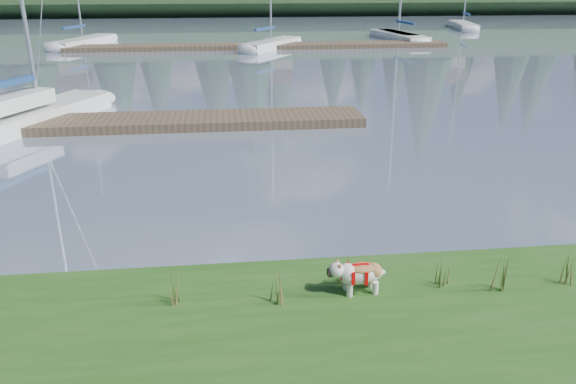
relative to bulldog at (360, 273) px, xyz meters
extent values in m
plane|color=#7B8BA4|center=(-1.24, 32.60, -0.67)|extent=(200.00, 200.00, 0.00)
cylinder|color=silver|center=(-0.16, -0.11, -0.22)|extent=(0.09, 0.09, 0.19)
cylinder|color=silver|center=(-0.17, 0.09, -0.22)|extent=(0.09, 0.09, 0.19)
cylinder|color=silver|center=(0.22, -0.08, -0.22)|extent=(0.09, 0.09, 0.19)
cylinder|color=silver|center=(0.21, 0.11, -0.22)|extent=(0.09, 0.09, 0.19)
ellipsoid|color=silver|center=(0.04, 0.00, -0.02)|extent=(0.65, 0.35, 0.30)
ellipsoid|color=#9F6C3B|center=(0.04, 0.00, 0.08)|extent=(0.46, 0.32, 0.11)
ellipsoid|color=silver|center=(-0.35, -0.02, 0.08)|extent=(0.23, 0.24, 0.22)
cube|color=black|center=(-0.44, -0.03, 0.04)|extent=(0.07, 0.11, 0.09)
cube|color=silver|center=(-8.37, 11.96, -0.45)|extent=(4.43, 7.03, 0.70)
ellipsoid|color=silver|center=(-6.87, 15.14, -0.45)|extent=(2.20, 2.39, 0.70)
cube|color=silver|center=(-8.54, 11.60, 0.28)|extent=(2.10, 2.79, 0.45)
cube|color=#4C3D2C|center=(-5.24, 11.60, -0.52)|extent=(16.00, 2.00, 0.30)
cube|color=#4C3D2C|center=(0.76, 32.60, -0.52)|extent=(26.00, 2.20, 0.30)
cube|color=silver|center=(-11.62, 35.23, -0.45)|extent=(3.63, 6.96, 0.70)
ellipsoid|color=silver|center=(-10.55, 38.47, -0.45)|extent=(2.00, 2.24, 0.70)
cube|color=navy|center=(-11.92, 34.35, 0.73)|extent=(1.05, 2.64, 0.20)
cube|color=silver|center=(1.49, 32.36, -0.45)|extent=(4.68, 6.05, 0.70)
ellipsoid|color=silver|center=(3.23, 34.99, -0.45)|extent=(2.10, 2.19, 0.70)
cube|color=navy|center=(1.01, 31.64, 0.73)|extent=(1.55, 2.20, 0.20)
cube|color=silver|center=(11.73, 36.48, -0.45)|extent=(2.77, 7.56, 0.70)
ellipsoid|color=silver|center=(11.18, 40.14, -0.45)|extent=(1.90, 2.23, 0.70)
cube|color=navy|center=(11.88, 35.49, 0.73)|extent=(0.64, 2.94, 0.20)
cube|color=silver|center=(11.90, 37.25, -0.45)|extent=(2.14, 5.96, 0.70)
ellipsoid|color=silver|center=(11.49, 40.14, -0.45)|extent=(1.49, 1.76, 0.70)
cube|color=navy|center=(12.02, 36.46, 0.73)|extent=(0.53, 2.33, 0.20)
cube|color=silver|center=(20.78, 45.72, -0.45)|extent=(2.89, 7.11, 0.70)
ellipsoid|color=silver|center=(21.45, 49.12, -0.45)|extent=(1.85, 2.15, 0.70)
cube|color=navy|center=(20.60, 44.79, 0.73)|extent=(0.73, 2.74, 0.20)
cone|color=#475B23|center=(-1.33, -0.15, -0.05)|extent=(0.03, 0.03, 0.52)
cone|color=brown|center=(-1.22, -0.22, -0.11)|extent=(0.03, 0.03, 0.42)
cone|color=#475B23|center=(-1.27, -0.12, -0.03)|extent=(0.03, 0.03, 0.57)
cone|color=brown|center=(-1.19, -0.18, -0.13)|extent=(0.03, 0.03, 0.37)
cone|color=#475B23|center=(-1.31, -0.23, -0.08)|extent=(0.03, 0.03, 0.47)
cone|color=#475B23|center=(-0.21, 0.36, -0.10)|extent=(0.03, 0.03, 0.43)
cone|color=brown|center=(-0.10, 0.29, -0.14)|extent=(0.03, 0.03, 0.35)
cone|color=#475B23|center=(-0.15, 0.39, -0.08)|extent=(0.03, 0.03, 0.48)
cone|color=brown|center=(-0.07, 0.33, -0.16)|extent=(0.03, 0.03, 0.30)
cone|color=#475B23|center=(-0.19, 0.28, -0.12)|extent=(0.03, 0.03, 0.39)
cone|color=#475B23|center=(2.01, -0.19, -0.02)|extent=(0.03, 0.03, 0.60)
cone|color=brown|center=(2.12, -0.26, -0.08)|extent=(0.03, 0.03, 0.48)
cone|color=#475B23|center=(2.07, -0.16, 0.01)|extent=(0.03, 0.03, 0.66)
cone|color=brown|center=(2.15, -0.22, -0.11)|extent=(0.03, 0.03, 0.42)
cone|color=#475B23|center=(2.03, -0.27, -0.05)|extent=(0.03, 0.03, 0.54)
cone|color=#475B23|center=(-2.75, 0.03, -0.02)|extent=(0.03, 0.03, 0.60)
cone|color=brown|center=(-2.64, -0.04, -0.08)|extent=(0.03, 0.03, 0.48)
cone|color=#475B23|center=(-2.69, 0.06, 0.01)|extent=(0.03, 0.03, 0.66)
cone|color=brown|center=(-2.61, 0.00, -0.11)|extent=(0.03, 0.03, 0.42)
cone|color=#475B23|center=(-2.73, -0.05, -0.05)|extent=(0.03, 0.03, 0.54)
cone|color=#475B23|center=(1.23, 0.06, -0.09)|extent=(0.03, 0.03, 0.44)
cone|color=brown|center=(1.34, -0.01, -0.14)|extent=(0.03, 0.03, 0.35)
cone|color=#475B23|center=(1.29, 0.09, -0.07)|extent=(0.03, 0.03, 0.49)
cone|color=brown|center=(1.37, 0.03, -0.16)|extent=(0.03, 0.03, 0.31)
cone|color=#475B23|center=(1.25, -0.02, -0.12)|extent=(0.03, 0.03, 0.40)
cone|color=#475B23|center=(3.06, -0.09, -0.06)|extent=(0.03, 0.03, 0.50)
cone|color=brown|center=(3.17, -0.16, -0.11)|extent=(0.03, 0.03, 0.40)
cone|color=#475B23|center=(3.12, -0.06, -0.04)|extent=(0.03, 0.03, 0.55)
cone|color=brown|center=(3.20, -0.12, -0.14)|extent=(0.03, 0.03, 0.35)
cone|color=#475B23|center=(3.08, -0.17, -0.09)|extent=(0.03, 0.03, 0.45)
cube|color=#33281C|center=(-1.24, 1.00, -0.60)|extent=(60.00, 0.50, 0.14)
camera|label=1|loc=(-1.85, -7.00, 4.02)|focal=35.00mm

